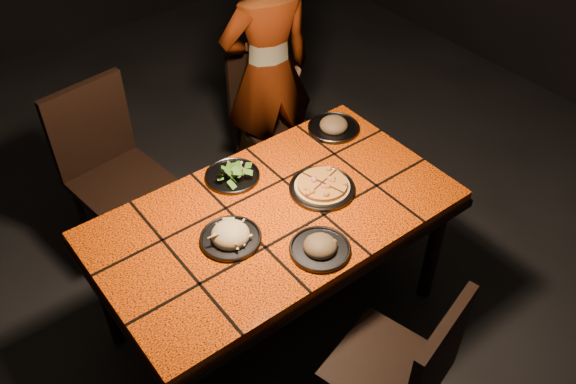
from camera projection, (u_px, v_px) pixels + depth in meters
room_shell at (272, 62)px, 2.20m from camera, size 6.04×7.04×3.08m
dining_table at (275, 224)px, 2.76m from camera, size 1.62×0.92×0.75m
chair_near at (407, 368)px, 2.37m from camera, size 0.51×0.51×0.92m
chair_far_left at (108, 163)px, 3.24m from camera, size 0.51×0.51×1.00m
chair_far_right at (263, 105)px, 3.81m from camera, size 0.42×0.42×0.84m
diner at (268, 72)px, 3.53m from camera, size 0.63×0.48×1.56m
plate_pizza at (322, 187)px, 2.80m from camera, size 0.31×0.31×0.04m
plate_pasta at (231, 236)px, 2.56m from camera, size 0.26×0.26×0.09m
plate_salad at (232, 173)px, 2.86m from camera, size 0.26×0.26×0.07m
plate_mushroom_a at (320, 247)px, 2.51m from camera, size 0.26×0.26×0.08m
plate_mushroom_b at (334, 125)px, 3.15m from camera, size 0.27×0.27×0.09m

